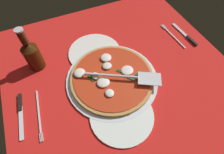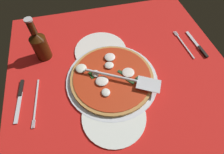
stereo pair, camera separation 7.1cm
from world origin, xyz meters
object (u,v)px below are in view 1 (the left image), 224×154
pizza (111,77)px  pizza_server (127,77)px  dinner_plate_right (95,52)px  place_setting_near (180,37)px  place_setting_far (30,113)px  beer_bottle (32,54)px  dinner_plate_left (122,115)px

pizza → pizza_server: (-4.06, -5.02, 2.47)cm
dinner_plate_right → pizza: 16.54cm
pizza_server → place_setting_near: pizza_server is taller
dinner_plate_right → place_setting_far: 36.78cm
place_setting_near → beer_bottle: beer_bottle is taller
pizza_server → dinner_plate_right: bearing=135.6°
pizza_server → pizza: bearing=170.0°
place_setting_far → pizza_server: bearing=91.9°
dinner_plate_right → pizza_server: (-20.50, -6.13, 3.98)cm
pizza → place_setting_far: size_ratio=1.57×
place_setting_far → pizza: bearing=98.4°
place_setting_near → beer_bottle: 68.24cm
dinner_plate_right → dinner_plate_left: bearing=176.8°
dinner_plate_right → place_setting_near: bearing=-99.6°
pizza → place_setting_near: pizza is taller
dinner_plate_left → place_setting_far: place_setting_far is taller
pizza → place_setting_far: 33.24cm
dinner_plate_left → pizza_server: pizza_server is taller
pizza → beer_bottle: bearing=53.5°
dinner_plate_left → dinner_plate_right: size_ratio=0.98×
pizza_server → place_setting_far: 38.48cm
pizza → place_setting_near: size_ratio=1.66×
beer_bottle → place_setting_near: bearing=-98.5°
pizza → dinner_plate_right: bearing=3.9°
dinner_plate_left → place_setting_near: (25.16, -43.89, -0.15)cm
place_setting_far → beer_bottle: bearing=167.0°
place_setting_near → place_setting_far: (-10.94, 74.14, 0.00)cm
place_setting_near → pizza: bearing=100.1°
place_setting_far → dinner_plate_right: bearing=125.0°
pizza_server → place_setting_far: (2.46, 38.18, -4.13)cm
dinner_plate_right → place_setting_near: (-7.09, -42.09, -0.15)cm
dinner_plate_right → beer_bottle: (2.88, 25.01, 7.21)cm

